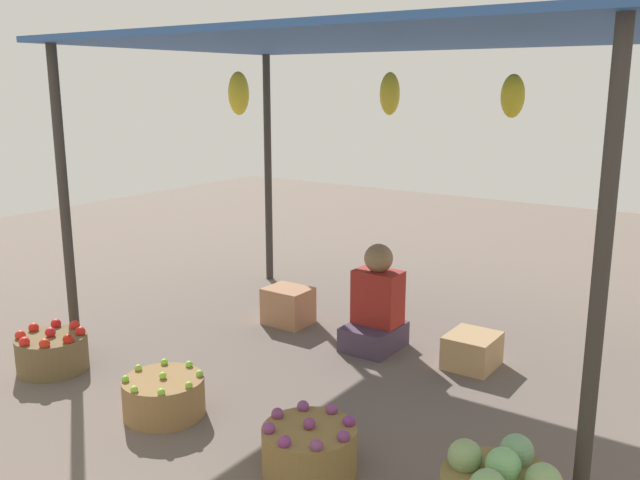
# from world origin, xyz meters

# --- Properties ---
(ground_plane) EXTENTS (14.00, 14.00, 0.00)m
(ground_plane) POSITION_xyz_m (0.00, 0.00, 0.00)
(ground_plane) COLOR #695B52
(market_stall_structure) EXTENTS (3.87, 2.56, 2.21)m
(market_stall_structure) POSITION_xyz_m (-0.01, 0.00, 2.07)
(market_stall_structure) COLOR #38332D
(market_stall_structure) RESTS_ON ground
(vendor_person) EXTENTS (0.36, 0.44, 0.78)m
(vendor_person) POSITION_xyz_m (-0.00, 0.16, 0.30)
(vendor_person) COLOR #423449
(vendor_person) RESTS_ON ground
(basket_red_tomatoes) EXTENTS (0.47, 0.47, 0.30)m
(basket_red_tomatoes) POSITION_xyz_m (-1.60, -1.45, 0.13)
(basket_red_tomatoes) COLOR brown
(basket_red_tomatoes) RESTS_ON ground
(basket_limes) EXTENTS (0.48, 0.48, 0.27)m
(basket_limes) POSITION_xyz_m (-0.49, -1.47, 0.12)
(basket_limes) COLOR olive
(basket_limes) RESTS_ON ground
(basket_purple_onions) EXTENTS (0.48, 0.48, 0.29)m
(basket_purple_onions) POSITION_xyz_m (0.56, -1.47, 0.12)
(basket_purple_onions) COLOR olive
(basket_purple_onions) RESTS_ON ground
(wooden_crate_near_vendor) EXTENTS (0.32, 0.36, 0.23)m
(wooden_crate_near_vendor) POSITION_xyz_m (0.72, 0.23, 0.11)
(wooden_crate_near_vendor) COLOR tan
(wooden_crate_near_vendor) RESTS_ON ground
(wooden_crate_stacked_rear) EXTENTS (0.35, 0.29, 0.30)m
(wooden_crate_stacked_rear) POSITION_xyz_m (-0.84, 0.19, 0.15)
(wooden_crate_stacked_rear) COLOR #AD7853
(wooden_crate_stacked_rear) RESTS_ON ground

